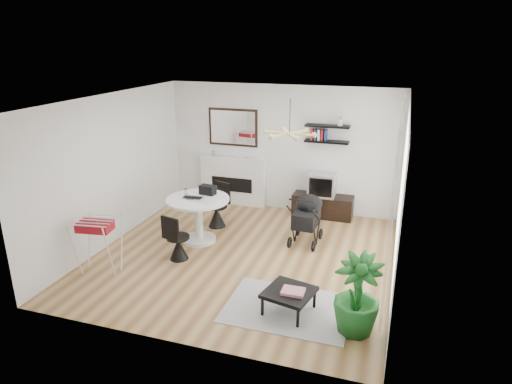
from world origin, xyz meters
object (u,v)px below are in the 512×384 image
(crt_tv, at_px, (322,184))
(stroller, at_px, (307,220))
(dining_table, at_px, (198,213))
(tv_console, at_px, (323,206))
(fireplace, at_px, (233,175))
(drying_rack, at_px, (99,244))
(potted_plant, at_px, (357,295))
(coffee_table, at_px, (289,293))

(crt_tv, xyz_separation_m, stroller, (-0.03, -1.34, -0.29))
(dining_table, relative_size, stroller, 1.16)
(tv_console, height_order, crt_tv, crt_tv)
(fireplace, height_order, tv_console, fireplace)
(fireplace, relative_size, dining_table, 1.87)
(fireplace, distance_m, stroller, 2.53)
(stroller, bearing_deg, dining_table, -160.31)
(drying_rack, bearing_deg, stroller, 27.48)
(fireplace, relative_size, crt_tv, 3.91)
(crt_tv, xyz_separation_m, drying_rack, (-2.97, -3.49, -0.23))
(stroller, relative_size, potted_plant, 0.92)
(tv_console, xyz_separation_m, coffee_table, (0.19, -3.68, 0.06))
(fireplace, bearing_deg, crt_tv, -4.36)
(tv_console, xyz_separation_m, dining_table, (-1.97, -1.93, 0.32))
(coffee_table, bearing_deg, stroller, 96.11)
(fireplace, xyz_separation_m, tv_console, (2.08, -0.15, -0.45))
(tv_console, height_order, stroller, stroller)
(tv_console, bearing_deg, crt_tv, -173.00)
(fireplace, relative_size, potted_plant, 2.01)
(tv_console, bearing_deg, coffee_table, -87.08)
(crt_tv, bearing_deg, stroller, -91.49)
(stroller, height_order, potted_plant, potted_plant)
(coffee_table, xyz_separation_m, potted_plant, (0.92, -0.17, 0.24))
(drying_rack, relative_size, potted_plant, 0.85)
(coffee_table, bearing_deg, dining_table, 141.02)
(dining_table, bearing_deg, coffee_table, -38.98)
(crt_tv, bearing_deg, coffee_table, -86.66)
(fireplace, height_order, stroller, fireplace)
(crt_tv, distance_m, drying_rack, 4.59)
(stroller, bearing_deg, coffee_table, -81.20)
(potted_plant, bearing_deg, tv_console, 106.05)
(fireplace, xyz_separation_m, dining_table, (0.11, -2.08, -0.13))
(coffee_table, distance_m, potted_plant, 0.96)
(dining_table, relative_size, coffee_table, 1.55)
(drying_rack, distance_m, potted_plant, 4.11)
(drying_rack, relative_size, coffee_table, 1.22)
(fireplace, xyz_separation_m, crt_tv, (2.05, -0.16, 0.03))
(crt_tv, xyz_separation_m, potted_plant, (1.13, -3.84, -0.17))
(drying_rack, height_order, stroller, stroller)
(drying_rack, bearing_deg, tv_console, 40.68)
(fireplace, height_order, crt_tv, fireplace)
(dining_table, height_order, coffee_table, dining_table)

